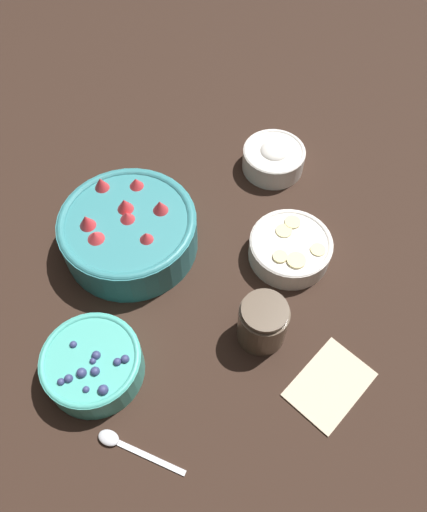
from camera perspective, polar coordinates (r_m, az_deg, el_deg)
The scene contains 8 objects.
ground_plane at distance 0.87m, azimuth 0.09°, elevation -2.84°, with size 4.00×4.00×0.00m, color black.
bowl_strawberries at distance 0.89m, azimuth -9.68°, elevation 3.00°, with size 0.24×0.24×0.10m.
bowl_blueberries at distance 0.79m, azimuth -13.64°, elevation -11.87°, with size 0.15×0.15×0.06m.
bowl_bananas at distance 0.88m, azimuth 8.76°, elevation 0.98°, with size 0.14×0.14×0.05m.
bowl_cream at distance 1.02m, azimuth 6.88°, elevation 11.16°, with size 0.12×0.12×0.06m.
jar_chocolate at distance 0.79m, azimuth 5.63°, elevation -7.67°, with size 0.08×0.08×0.09m.
napkin at distance 0.81m, azimuth 13.17°, elevation -14.08°, with size 0.16×0.14×0.01m.
spoon at distance 0.78m, azimuth -10.14°, elevation -20.52°, with size 0.11×0.10×0.01m.
Camera 1 is at (-0.14, -0.41, 0.75)m, focal length 35.00 mm.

